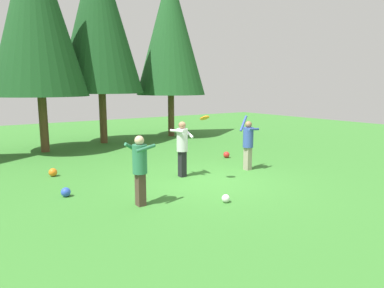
{
  "coord_description": "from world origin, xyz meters",
  "views": [
    {
      "loc": [
        -6.1,
        -7.91,
        2.77
      ],
      "look_at": [
        -0.23,
        0.6,
        1.05
      ],
      "focal_mm": 32.46,
      "sensor_mm": 36.0,
      "label": 1
    }
  ],
  "objects_px": {
    "person_thrower": "(248,141)",
    "ball_white": "(226,198)",
    "person_catcher": "(140,165)",
    "frisbee": "(205,118)",
    "tree_left": "(36,10)",
    "person_bystander": "(182,144)",
    "ball_blue": "(66,192)",
    "tree_center": "(99,17)",
    "ball_orange": "(53,172)",
    "ball_red": "(226,155)",
    "tree_right": "(170,32)"
  },
  "relations": [
    {
      "from": "person_thrower",
      "to": "ball_white",
      "type": "relative_size",
      "value": 9.13
    },
    {
      "from": "person_catcher",
      "to": "ball_white",
      "type": "distance_m",
      "value": 2.22
    },
    {
      "from": "frisbee",
      "to": "tree_left",
      "type": "bearing_deg",
      "value": 109.23
    },
    {
      "from": "person_bystander",
      "to": "tree_left",
      "type": "height_order",
      "value": "tree_left"
    },
    {
      "from": "frisbee",
      "to": "ball_blue",
      "type": "relative_size",
      "value": 1.16
    },
    {
      "from": "tree_left",
      "to": "tree_center",
      "type": "bearing_deg",
      "value": 16.57
    },
    {
      "from": "frisbee",
      "to": "ball_orange",
      "type": "bearing_deg",
      "value": 136.29
    },
    {
      "from": "ball_red",
      "to": "tree_center",
      "type": "bearing_deg",
      "value": 112.97
    },
    {
      "from": "person_thrower",
      "to": "ball_orange",
      "type": "height_order",
      "value": "person_thrower"
    },
    {
      "from": "person_bystander",
      "to": "tree_center",
      "type": "distance_m",
      "value": 9.14
    },
    {
      "from": "tree_right",
      "to": "person_catcher",
      "type": "bearing_deg",
      "value": -124.74
    },
    {
      "from": "person_thrower",
      "to": "ball_blue",
      "type": "distance_m",
      "value": 5.9
    },
    {
      "from": "frisbee",
      "to": "tree_right",
      "type": "height_order",
      "value": "tree_right"
    },
    {
      "from": "person_catcher",
      "to": "person_bystander",
      "type": "distance_m",
      "value": 2.8
    },
    {
      "from": "ball_white",
      "to": "person_thrower",
      "type": "bearing_deg",
      "value": 37.95
    },
    {
      "from": "person_thrower",
      "to": "ball_orange",
      "type": "xyz_separation_m",
      "value": [
        -5.6,
        2.8,
        -0.85
      ]
    },
    {
      "from": "ball_blue",
      "to": "tree_left",
      "type": "height_order",
      "value": "tree_left"
    },
    {
      "from": "person_bystander",
      "to": "ball_red",
      "type": "height_order",
      "value": "person_bystander"
    },
    {
      "from": "person_catcher",
      "to": "ball_orange",
      "type": "distance_m",
      "value": 4.2
    },
    {
      "from": "person_catcher",
      "to": "person_bystander",
      "type": "bearing_deg",
      "value": 20.3
    },
    {
      "from": "ball_white",
      "to": "tree_center",
      "type": "distance_m",
      "value": 11.9
    },
    {
      "from": "ball_orange",
      "to": "tree_center",
      "type": "height_order",
      "value": "tree_center"
    },
    {
      "from": "tree_center",
      "to": "ball_red",
      "type": "bearing_deg",
      "value": -67.03
    },
    {
      "from": "person_thrower",
      "to": "tree_center",
      "type": "xyz_separation_m",
      "value": [
        -1.95,
        8.16,
        5.0
      ]
    },
    {
      "from": "ball_orange",
      "to": "tree_center",
      "type": "relative_size",
      "value": 0.03
    },
    {
      "from": "person_thrower",
      "to": "person_catcher",
      "type": "distance_m",
      "value": 4.69
    },
    {
      "from": "person_thrower",
      "to": "ball_blue",
      "type": "relative_size",
      "value": 7.53
    },
    {
      "from": "frisbee",
      "to": "ball_orange",
      "type": "relative_size",
      "value": 1.09
    },
    {
      "from": "ball_white",
      "to": "tree_left",
      "type": "distance_m",
      "value": 11.22
    },
    {
      "from": "ball_red",
      "to": "person_catcher",
      "type": "bearing_deg",
      "value": -149.42
    },
    {
      "from": "frisbee",
      "to": "tree_right",
      "type": "distance_m",
      "value": 10.53
    },
    {
      "from": "person_catcher",
      "to": "ball_red",
      "type": "height_order",
      "value": "person_catcher"
    },
    {
      "from": "ball_blue",
      "to": "tree_center",
      "type": "bearing_deg",
      "value": 63.18
    },
    {
      "from": "ball_blue",
      "to": "tree_right",
      "type": "relative_size",
      "value": 0.03
    },
    {
      "from": "frisbee",
      "to": "tree_center",
      "type": "height_order",
      "value": "tree_center"
    },
    {
      "from": "person_catcher",
      "to": "ball_blue",
      "type": "xyz_separation_m",
      "value": [
        -1.28,
        1.67,
        -0.86
      ]
    },
    {
      "from": "person_catcher",
      "to": "frisbee",
      "type": "height_order",
      "value": "frisbee"
    },
    {
      "from": "tree_center",
      "to": "ball_blue",
      "type": "bearing_deg",
      "value": -116.82
    },
    {
      "from": "ball_white",
      "to": "tree_center",
      "type": "xyz_separation_m",
      "value": [
        0.81,
        10.31,
        5.88
      ]
    },
    {
      "from": "person_thrower",
      "to": "person_catcher",
      "type": "height_order",
      "value": "person_thrower"
    },
    {
      "from": "tree_center",
      "to": "tree_left",
      "type": "bearing_deg",
      "value": -163.43
    },
    {
      "from": "frisbee",
      "to": "ball_orange",
      "type": "xyz_separation_m",
      "value": [
        -3.44,
        3.28,
        -1.77
      ]
    },
    {
      "from": "frisbee",
      "to": "tree_right",
      "type": "xyz_separation_m",
      "value": [
        4.25,
        8.87,
        3.76
      ]
    },
    {
      "from": "ball_red",
      "to": "ball_white",
      "type": "relative_size",
      "value": 1.24
    },
    {
      "from": "ball_orange",
      "to": "ball_white",
      "type": "height_order",
      "value": "ball_orange"
    },
    {
      "from": "ball_white",
      "to": "person_catcher",
      "type": "bearing_deg",
      "value": 151.42
    },
    {
      "from": "ball_red",
      "to": "frisbee",
      "type": "bearing_deg",
      "value": -140.0
    },
    {
      "from": "ball_orange",
      "to": "tree_right",
      "type": "height_order",
      "value": "tree_right"
    },
    {
      "from": "person_catcher",
      "to": "ball_red",
      "type": "relative_size",
      "value": 6.78
    },
    {
      "from": "tree_center",
      "to": "ball_white",
      "type": "bearing_deg",
      "value": -94.5
    }
  ]
}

